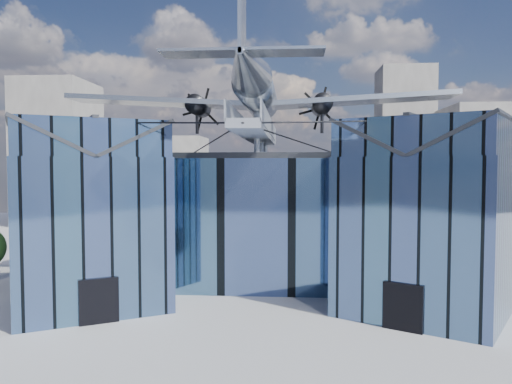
{
  "coord_description": "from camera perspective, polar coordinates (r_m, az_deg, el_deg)",
  "views": [
    {
      "loc": [
        2.46,
        -31.71,
        8.97
      ],
      "look_at": [
        0.0,
        2.0,
        7.2
      ],
      "focal_mm": 35.0,
      "sensor_mm": 36.0,
      "label": 1
    }
  ],
  "objects": [
    {
      "name": "tree_side_w",
      "position": [
        48.99,
        -22.77,
        -3.59
      ],
      "size": [
        3.62,
        3.62,
        5.25
      ],
      "rotation": [
        0.0,
        0.0,
        -0.08
      ],
      "color": "#321F14",
      "rests_on": "ground"
    },
    {
      "name": "museum",
      "position": [
        37.76,
        0.42,
        -2.22
      ],
      "size": [
        32.88,
        24.5,
        17.6
      ],
      "color": "#45638D",
      "rests_on": "ground"
    },
    {
      "name": "ground_plane",
      "position": [
        33.05,
        -0.26,
        -12.75
      ],
      "size": [
        120.0,
        120.0,
        0.0
      ],
      "primitive_type": "plane",
      "color": "gray"
    },
    {
      "name": "tree_side_e",
      "position": [
        48.29,
        25.77,
        -3.89
      ],
      "size": [
        3.86,
        3.86,
        5.06
      ],
      "rotation": [
        0.0,
        0.0,
        0.22
      ],
      "color": "#321F14",
      "rests_on": "ground"
    },
    {
      "name": "bg_towers",
      "position": [
        82.21,
        3.48,
        3.72
      ],
      "size": [
        77.0,
        24.5,
        26.0
      ],
      "color": "gray",
      "rests_on": "ground"
    }
  ]
}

